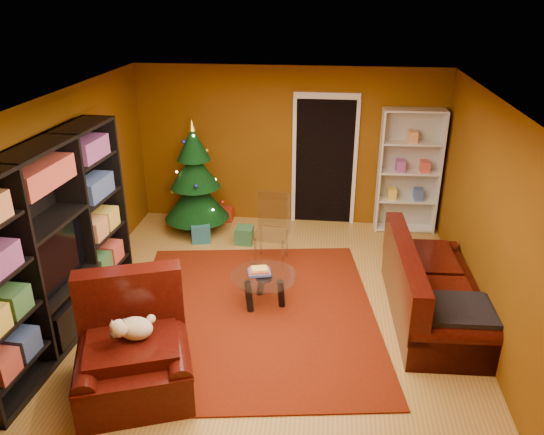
# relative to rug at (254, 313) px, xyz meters

# --- Properties ---
(floor) EXTENTS (5.00, 5.50, 0.05)m
(floor) POSITION_rel_rug_xyz_m (0.15, 0.19, -0.03)
(floor) COLOR #AA7C35
(floor) RESTS_ON ground
(ceiling) EXTENTS (5.00, 5.50, 0.05)m
(ceiling) POSITION_rel_rug_xyz_m (0.15, 0.19, 2.62)
(ceiling) COLOR silver
(ceiling) RESTS_ON wall_back
(wall_back) EXTENTS (5.00, 0.05, 2.60)m
(wall_back) POSITION_rel_rug_xyz_m (0.15, 2.97, 1.29)
(wall_back) COLOR #71400A
(wall_back) RESTS_ON ground
(wall_left) EXTENTS (0.05, 5.50, 2.60)m
(wall_left) POSITION_rel_rug_xyz_m (-2.37, 0.19, 1.29)
(wall_left) COLOR #71400A
(wall_left) RESTS_ON ground
(wall_right) EXTENTS (0.05, 5.50, 2.60)m
(wall_right) POSITION_rel_rug_xyz_m (2.68, 0.19, 1.29)
(wall_right) COLOR #71400A
(wall_right) RESTS_ON ground
(doorway) EXTENTS (1.06, 0.60, 2.16)m
(doorway) POSITION_rel_rug_xyz_m (0.75, 2.92, 1.04)
(doorway) COLOR black
(doorway) RESTS_ON floor
(rug) EXTENTS (3.41, 3.83, 0.02)m
(rug) POSITION_rel_rug_xyz_m (0.00, 0.00, 0.00)
(rug) COLOR maroon
(rug) RESTS_ON floor
(media_unit) EXTENTS (0.59, 2.94, 2.24)m
(media_unit) POSITION_rel_rug_xyz_m (-2.12, -0.65, 1.11)
(media_unit) COLOR black
(media_unit) RESTS_ON floor
(christmas_tree) EXTENTS (1.29, 1.29, 1.86)m
(christmas_tree) POSITION_rel_rug_xyz_m (-1.29, 2.34, 0.89)
(christmas_tree) COLOR black
(christmas_tree) RESTS_ON floor
(gift_box_teal) EXTENTS (0.36, 0.36, 0.29)m
(gift_box_teal) POSITION_rel_rug_xyz_m (-1.14, 1.95, 0.14)
(gift_box_teal) COLOR #216172
(gift_box_teal) RESTS_ON floor
(gift_box_green) EXTENTS (0.27, 0.27, 0.27)m
(gift_box_green) POSITION_rel_rug_xyz_m (-0.44, 1.95, 0.12)
(gift_box_green) COLOR #29663B
(gift_box_green) RESTS_ON floor
(gift_box_red) EXTENTS (0.24, 0.24, 0.23)m
(gift_box_red) POSITION_rel_rug_xyz_m (-0.90, 2.78, 0.11)
(gift_box_red) COLOR #A2210F
(gift_box_red) RESTS_ON floor
(white_bookshelf) EXTENTS (0.96, 0.37, 2.06)m
(white_bookshelf) POSITION_rel_rug_xyz_m (2.10, 2.76, 0.99)
(white_bookshelf) COLOR white
(white_bookshelf) RESTS_ON floor
(armchair) EXTENTS (1.50, 1.50, 0.92)m
(armchair) POSITION_rel_rug_xyz_m (-0.98, -1.45, 0.45)
(armchair) COLOR black
(armchair) RESTS_ON rug
(dog) EXTENTS (0.48, 0.42, 0.30)m
(dog) POSITION_rel_rug_xyz_m (-0.95, -1.38, 0.67)
(dog) COLOR beige
(dog) RESTS_ON armchair
(sofa) EXTENTS (1.06, 2.21, 0.93)m
(sofa) POSITION_rel_rug_xyz_m (2.17, 0.21, 0.46)
(sofa) COLOR black
(sofa) RESTS_ON rug
(coffee_table) EXTENTS (1.02, 1.02, 0.53)m
(coffee_table) POSITION_rel_rug_xyz_m (0.09, 0.22, 0.21)
(coffee_table) COLOR gray
(coffee_table) RESTS_ON rug
(acrylic_chair) EXTENTS (0.51, 0.55, 0.93)m
(acrylic_chair) POSITION_rel_rug_xyz_m (0.06, 1.34, 0.46)
(acrylic_chair) COLOR #66605B
(acrylic_chair) RESTS_ON rug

